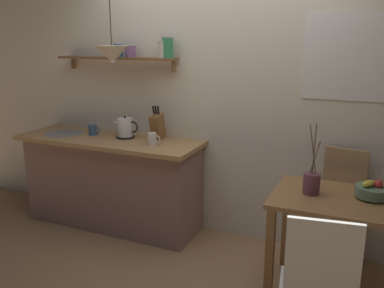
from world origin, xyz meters
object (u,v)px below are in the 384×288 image
object	(u,v)px
fruit_bowl	(372,191)
pendant_lamp	(112,54)
twig_vase	(312,183)
knife_block	(157,126)
electric_kettle	(125,128)
dining_chair_far	(339,205)
coffee_mug_spare	(152,139)
dining_table	(338,216)
coffee_mug_by_sink	(93,130)
dining_chair_near	(318,288)

from	to	relation	value
fruit_bowl	pendant_lamp	bearing A→B (deg)	175.82
twig_vase	knife_block	size ratio (longest dim) A/B	1.55
twig_vase	electric_kettle	bearing A→B (deg)	166.79
dining_chair_far	coffee_mug_spare	bearing A→B (deg)	-173.59
dining_table	knife_block	size ratio (longest dim) A/B	2.79
coffee_mug_by_sink	coffee_mug_spare	world-z (taller)	coffee_mug_spare
electric_kettle	knife_block	distance (m)	0.32
dining_table	fruit_bowl	bearing A→B (deg)	21.75
twig_vase	coffee_mug_spare	xyz separation A→B (m)	(-1.44, 0.29, 0.11)
coffee_mug_by_sink	coffee_mug_spare	distance (m)	0.73
knife_block	pendant_lamp	distance (m)	0.77
dining_table	knife_block	xyz separation A→B (m)	(-1.69, 0.49, 0.40)
dining_chair_far	pendant_lamp	world-z (taller)	pendant_lamp
pendant_lamp	fruit_bowl	bearing A→B (deg)	-4.18
knife_block	coffee_mug_spare	bearing A→B (deg)	-74.33
dining_table	coffee_mug_by_sink	distance (m)	2.41
dining_table	dining_chair_far	xyz separation A→B (m)	(-0.02, 0.47, -0.10)
dining_chair_near	electric_kettle	xyz separation A→B (m)	(-1.97, 1.19, 0.47)
fruit_bowl	coffee_mug_by_sink	world-z (taller)	coffee_mug_by_sink
fruit_bowl	dining_chair_far	bearing A→B (deg)	119.18
coffee_mug_spare	pendant_lamp	bearing A→B (deg)	-171.69
dining_chair_far	pendant_lamp	size ratio (longest dim) A/B	1.50
dining_chair_near	electric_kettle	distance (m)	2.35
knife_block	dining_chair_near	bearing A→B (deg)	-37.15
knife_block	coffee_mug_by_sink	size ratio (longest dim) A/B	2.62
twig_vase	coffee_mug_by_sink	bearing A→B (deg)	169.79
dining_chair_near	pendant_lamp	world-z (taller)	pendant_lamp
dining_chair_far	electric_kettle	size ratio (longest dim) A/B	3.82
electric_kettle	coffee_mug_by_sink	world-z (taller)	electric_kettle
knife_block	coffee_mug_spare	distance (m)	0.22
dining_table	dining_chair_near	bearing A→B (deg)	-92.38
electric_kettle	dining_table	bearing A→B (deg)	-11.88
dining_table	knife_block	distance (m)	1.81
dining_chair_far	twig_vase	bearing A→B (deg)	-110.30
twig_vase	coffee_mug_spare	world-z (taller)	twig_vase
coffee_mug_spare	pendant_lamp	distance (m)	0.82
dining_chair_far	coffee_mug_spare	size ratio (longest dim) A/B	7.89
knife_block	coffee_mug_spare	size ratio (longest dim) A/B	2.63
fruit_bowl	knife_block	world-z (taller)	knife_block
fruit_bowl	coffee_mug_spare	bearing A→B (deg)	173.42
twig_vase	knife_block	xyz separation A→B (m)	(-1.49, 0.49, 0.18)
dining_chair_near	electric_kettle	bearing A→B (deg)	148.96
dining_table	twig_vase	size ratio (longest dim) A/B	1.80
coffee_mug_spare	pendant_lamp	world-z (taller)	pendant_lamp
pendant_lamp	knife_block	bearing A→B (deg)	40.55
coffee_mug_by_sink	pendant_lamp	size ratio (longest dim) A/B	0.19
dining_chair_near	dining_chair_far	size ratio (longest dim) A/B	1.00
twig_vase	dining_chair_far	bearing A→B (deg)	69.70
dining_table	twig_vase	distance (m)	0.30
dining_chair_far	fruit_bowl	size ratio (longest dim) A/B	4.30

